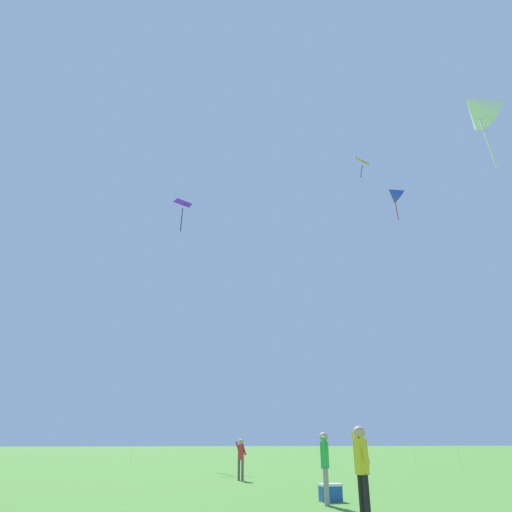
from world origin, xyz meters
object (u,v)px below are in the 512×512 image
object	(u,v)px
picnic_cooler	(330,492)
kite_yellow_diamond	(363,171)
kite_blue_delta	(394,193)
person_far_back	(362,464)
kite_purple_streamer	(182,213)
person_in_red_shirt	(325,460)
person_in_blue_jacket	(241,455)
kite_white_distant	(477,107)

from	to	relation	value
picnic_cooler	kite_yellow_diamond	bearing A→B (deg)	57.94
kite_blue_delta	person_far_back	distance (m)	31.69
kite_blue_delta	picnic_cooler	distance (m)	29.59
kite_purple_streamer	person_in_red_shirt	world-z (taller)	kite_purple_streamer
kite_blue_delta	person_in_blue_jacket	distance (m)	25.98
kite_blue_delta	kite_purple_streamer	size ratio (longest dim) A/B	0.80
kite_white_distant	picnic_cooler	distance (m)	19.41
kite_purple_streamer	person_in_blue_jacket	size ratio (longest dim) A/B	16.70
kite_purple_streamer	person_in_blue_jacket	distance (m)	34.35
kite_purple_streamer	picnic_cooler	world-z (taller)	kite_purple_streamer
kite_white_distant	kite_blue_delta	xyz separation A→B (m)	(3.89, 14.45, 3.73)
person_in_red_shirt	kite_blue_delta	bearing A→B (deg)	51.06
person_in_blue_jacket	picnic_cooler	distance (m)	7.82
kite_yellow_diamond	picnic_cooler	world-z (taller)	kite_yellow_diamond
picnic_cooler	person_far_back	bearing A→B (deg)	-101.92
kite_white_distant	person_in_blue_jacket	bearing A→B (deg)	152.12
kite_blue_delta	person_in_blue_jacket	size ratio (longest dim) A/B	13.29
kite_blue_delta	person_far_back	xyz separation A→B (m)	(-14.40, -20.36, -19.55)
kite_yellow_diamond	person_in_red_shirt	xyz separation A→B (m)	(-15.64, -25.09, -26.85)
kite_yellow_diamond	person_in_blue_jacket	distance (m)	35.50
person_in_blue_jacket	kite_white_distant	bearing A→B (deg)	-27.88
kite_blue_delta	kite_white_distant	bearing A→B (deg)	-105.08
person_in_blue_jacket	kite_purple_streamer	bearing A→B (deg)	94.49
kite_yellow_diamond	person_in_blue_jacket	world-z (taller)	kite_yellow_diamond
kite_purple_streamer	person_far_back	xyz separation A→B (m)	(2.05, -36.14, -23.79)
kite_white_distant	person_far_back	size ratio (longest dim) A/B	10.03
kite_yellow_diamond	kite_blue_delta	size ratio (longest dim) A/B	1.41
kite_yellow_diamond	picnic_cooler	size ratio (longest dim) A/B	50.41
person_in_red_shirt	picnic_cooler	bearing A→B (deg)	62.14
kite_white_distant	person_far_back	distance (m)	19.89
person_in_blue_jacket	person_in_red_shirt	size ratio (longest dim) A/B	0.93
kite_white_distant	person_in_red_shirt	distance (m)	19.03
kite_white_distant	kite_yellow_diamond	world-z (taller)	kite_yellow_diamond
kite_purple_streamer	kite_yellow_diamond	bearing A→B (deg)	-23.94
kite_yellow_diamond	person_far_back	xyz separation A→B (m)	(-16.03, -28.12, -26.82)
kite_white_distant	person_in_red_shirt	bearing A→B (deg)	-164.07
kite_white_distant	person_far_back	world-z (taller)	kite_white_distant
kite_white_distant	kite_yellow_diamond	xyz separation A→B (m)	(5.52, 22.20, 10.99)
person_in_red_shirt	kite_white_distant	bearing A→B (deg)	15.93
kite_white_distant	picnic_cooler	size ratio (longest dim) A/B	30.03
kite_yellow_diamond	picnic_cooler	xyz separation A→B (m)	(-15.23, -24.32, -27.67)
kite_yellow_diamond	person_far_back	size ratio (longest dim) A/B	16.85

